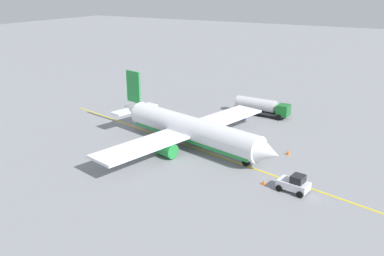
# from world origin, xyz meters

# --- Properties ---
(ground_plane) EXTENTS (400.00, 400.00, 0.00)m
(ground_plane) POSITION_xyz_m (0.00, 0.00, 0.00)
(ground_plane) COLOR gray
(airplane) EXTENTS (31.10, 32.19, 9.66)m
(airplane) POSITION_xyz_m (-0.48, 0.12, 2.65)
(airplane) COLOR white
(airplane) RESTS_ON ground
(fuel_tanker) EXTENTS (10.99, 3.11, 3.15)m
(fuel_tanker) POSITION_xyz_m (3.05, 20.23, 1.73)
(fuel_tanker) COLOR #2D2D33
(fuel_tanker) RESTS_ON ground
(pushback_tug) EXTENTS (3.84, 2.75, 2.20)m
(pushback_tug) POSITION_xyz_m (17.49, -6.32, 1.01)
(pushback_tug) COLOR silver
(pushback_tug) RESTS_ON ground
(refueling_worker) EXTENTS (0.55, 0.63, 1.71)m
(refueling_worker) POSITION_xyz_m (1.54, 16.20, 0.82)
(refueling_worker) COLOR navy
(refueling_worker) RESTS_ON ground
(safety_cone_nose) EXTENTS (0.53, 0.53, 0.59)m
(safety_cone_nose) POSITION_xyz_m (13.78, -6.35, 0.29)
(safety_cone_nose) COLOR #F2590F
(safety_cone_nose) RESTS_ON ground
(safety_cone_wingtip) EXTENTS (0.61, 0.61, 0.68)m
(safety_cone_wingtip) POSITION_xyz_m (13.42, 4.35, 0.34)
(safety_cone_wingtip) COLOR #F2590F
(safety_cone_wingtip) RESTS_ON ground
(taxi_line_marking) EXTENTS (59.01, 14.31, 0.01)m
(taxi_line_marking) POSITION_xyz_m (0.00, 0.00, 0.01)
(taxi_line_marking) COLOR yellow
(taxi_line_marking) RESTS_ON ground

